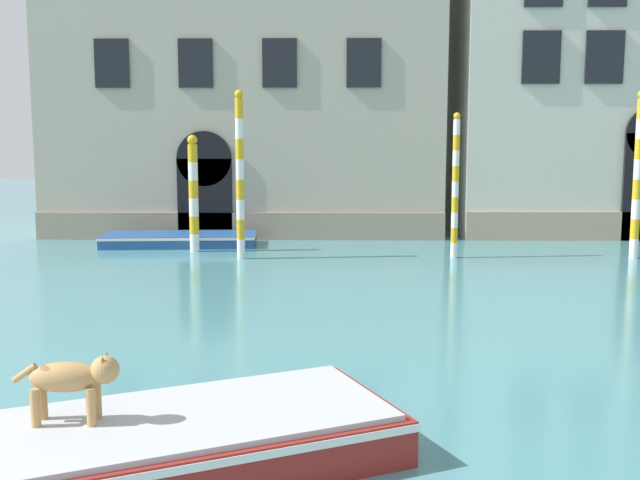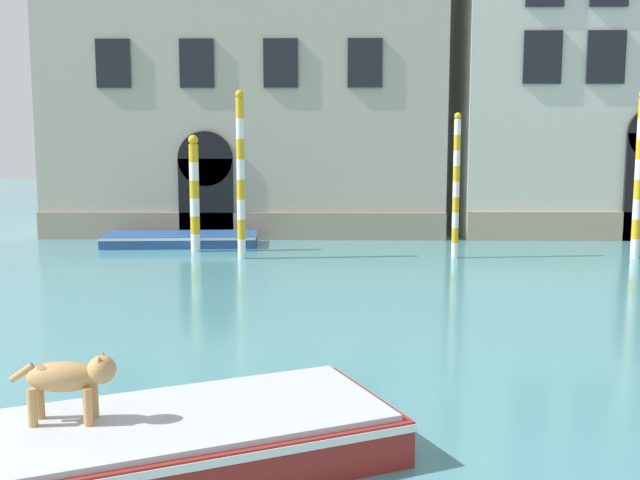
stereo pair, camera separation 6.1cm
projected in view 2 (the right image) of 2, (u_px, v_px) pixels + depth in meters
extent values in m
cube|color=#B2A893|center=(249.00, 52.00, 26.86)|extent=(13.48, 6.00, 12.78)
cube|color=gray|center=(241.00, 226.00, 24.64)|extent=(13.48, 0.16, 0.90)
cube|color=black|center=(206.00, 199.00, 24.53)|extent=(1.79, 0.14, 2.66)
cylinder|color=black|center=(205.00, 159.00, 24.35)|extent=(1.79, 0.14, 1.79)
cube|color=black|center=(113.00, 63.00, 24.02)|extent=(1.11, 0.10, 1.54)
cube|color=black|center=(197.00, 63.00, 23.97)|extent=(1.11, 0.10, 1.54)
cube|color=black|center=(281.00, 63.00, 23.92)|extent=(1.11, 0.10, 1.54)
cube|color=black|center=(365.00, 63.00, 23.86)|extent=(1.11, 0.10, 1.54)
cube|color=beige|center=(633.00, 42.00, 26.55)|extent=(12.53, 6.00, 13.43)
cube|color=black|center=(543.00, 57.00, 23.73)|extent=(1.21, 0.10, 1.66)
cube|color=black|center=(606.00, 57.00, 23.69)|extent=(1.21, 0.10, 1.66)
cube|color=maroon|center=(30.00, 468.00, 7.02)|extent=(7.35, 4.78, 0.49)
cube|color=white|center=(29.00, 449.00, 6.99)|extent=(7.39, 4.82, 0.08)
cube|color=#B2B7BC|center=(29.00, 440.00, 6.98)|extent=(7.09, 4.54, 0.06)
cylinder|color=tan|center=(94.00, 399.00, 7.44)|extent=(0.09, 0.09, 0.38)
cylinder|color=tan|center=(88.00, 407.00, 7.23)|extent=(0.09, 0.09, 0.38)
cylinder|color=tan|center=(40.00, 400.00, 7.42)|extent=(0.09, 0.09, 0.38)
cylinder|color=tan|center=(32.00, 407.00, 7.21)|extent=(0.09, 0.09, 0.38)
ellipsoid|color=tan|center=(62.00, 377.00, 7.29)|extent=(0.72, 0.34, 0.30)
ellipsoid|color=brown|center=(51.00, 369.00, 7.27)|extent=(0.32, 0.23, 0.10)
sphere|color=tan|center=(102.00, 370.00, 7.29)|extent=(0.28, 0.28, 0.28)
cone|color=brown|center=(103.00, 357.00, 7.36)|extent=(0.08, 0.08, 0.11)
cone|color=brown|center=(99.00, 361.00, 7.20)|extent=(0.08, 0.08, 0.11)
cylinder|color=tan|center=(22.00, 373.00, 7.27)|extent=(0.25, 0.08, 0.20)
cube|color=#234C8C|center=(181.00, 239.00, 23.35)|extent=(4.79, 2.16, 0.37)
cube|color=white|center=(181.00, 235.00, 23.34)|extent=(4.82, 2.19, 0.08)
cube|color=#B2B7BC|center=(181.00, 240.00, 23.36)|extent=(2.66, 1.56, 0.34)
cylinder|color=white|center=(196.00, 243.00, 22.10)|extent=(0.28, 0.28, 0.53)
cylinder|color=gold|center=(195.00, 225.00, 22.02)|extent=(0.28, 0.28, 0.53)
cylinder|color=white|center=(195.00, 207.00, 21.95)|extent=(0.28, 0.28, 0.53)
cylinder|color=gold|center=(194.00, 189.00, 21.88)|extent=(0.28, 0.28, 0.53)
cylinder|color=white|center=(194.00, 171.00, 21.81)|extent=(0.28, 0.28, 0.53)
cylinder|color=gold|center=(194.00, 153.00, 21.74)|extent=(0.28, 0.28, 0.53)
sphere|color=gold|center=(193.00, 140.00, 21.69)|extent=(0.29, 0.29, 0.29)
cylinder|color=white|center=(242.00, 249.00, 20.74)|extent=(0.22, 0.22, 0.55)
cylinder|color=gold|center=(241.00, 229.00, 20.67)|extent=(0.22, 0.22, 0.55)
cylinder|color=white|center=(241.00, 209.00, 20.60)|extent=(0.22, 0.22, 0.55)
cylinder|color=gold|center=(241.00, 189.00, 20.52)|extent=(0.22, 0.22, 0.55)
cylinder|color=white|center=(241.00, 169.00, 20.45)|extent=(0.22, 0.22, 0.55)
cylinder|color=gold|center=(240.00, 149.00, 20.37)|extent=(0.22, 0.22, 0.55)
cylinder|color=white|center=(240.00, 129.00, 20.30)|extent=(0.22, 0.22, 0.55)
cylinder|color=gold|center=(240.00, 108.00, 20.23)|extent=(0.22, 0.22, 0.55)
sphere|color=gold|center=(240.00, 94.00, 20.18)|extent=(0.23, 0.23, 0.23)
cylinder|color=white|center=(455.00, 250.00, 20.89)|extent=(0.18, 0.18, 0.43)
cylinder|color=gold|center=(455.00, 235.00, 20.84)|extent=(0.18, 0.18, 0.43)
cylinder|color=white|center=(455.00, 220.00, 20.78)|extent=(0.18, 0.18, 0.43)
cylinder|color=gold|center=(456.00, 205.00, 20.72)|extent=(0.18, 0.18, 0.43)
cylinder|color=white|center=(456.00, 189.00, 20.66)|extent=(0.18, 0.18, 0.43)
cylinder|color=gold|center=(456.00, 174.00, 20.61)|extent=(0.18, 0.18, 0.43)
cylinder|color=white|center=(457.00, 158.00, 20.55)|extent=(0.18, 0.18, 0.43)
cylinder|color=gold|center=(457.00, 143.00, 20.49)|extent=(0.18, 0.18, 0.43)
cylinder|color=white|center=(458.00, 127.00, 20.43)|extent=(0.18, 0.18, 0.43)
sphere|color=gold|center=(458.00, 116.00, 20.40)|extent=(0.19, 0.19, 0.19)
cylinder|color=white|center=(635.00, 249.00, 20.82)|extent=(0.23, 0.23, 0.55)
cylinder|color=gold|center=(636.00, 229.00, 20.75)|extent=(0.23, 0.23, 0.55)
cylinder|color=white|center=(637.00, 209.00, 20.67)|extent=(0.23, 0.23, 0.55)
cylinder|color=gold|center=(638.00, 189.00, 20.60)|extent=(0.23, 0.23, 0.55)
cylinder|color=white|center=(639.00, 169.00, 20.53)|extent=(0.23, 0.23, 0.55)
cylinder|color=gold|center=(640.00, 149.00, 20.45)|extent=(0.23, 0.23, 0.55)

